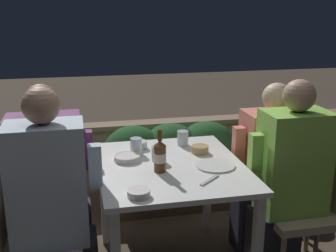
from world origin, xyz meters
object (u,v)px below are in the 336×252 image
(chair_left_far, at_px, (21,203))
(person_coral_top, at_px, (267,170))
(person_green_blouse, at_px, (287,182))
(person_purple_stripe, at_px, (53,183))
(potted_plant, at_px, (262,154))
(chair_left_near, at_px, (19,233))
(beer_bottle, at_px, (160,156))
(person_blue_shirt, at_px, (55,205))
(chair_right_far, at_px, (293,179))
(chair_right_near, at_px, (314,198))

(chair_left_far, xyz_separation_m, person_coral_top, (1.61, -0.02, 0.09))
(person_green_blouse, bearing_deg, person_coral_top, 87.25)
(person_purple_stripe, xyz_separation_m, potted_plant, (1.75, 0.77, -0.22))
(chair_left_near, distance_m, person_purple_stripe, 0.42)
(person_green_blouse, xyz_separation_m, person_coral_top, (0.01, 0.31, -0.04))
(chair_left_near, distance_m, beer_bottle, 0.86)
(person_coral_top, bearing_deg, person_blue_shirt, -165.87)
(chair_left_near, bearing_deg, person_blue_shirt, 0.00)
(person_blue_shirt, bearing_deg, potted_plant, 33.54)
(person_blue_shirt, distance_m, chair_right_far, 1.63)
(potted_plant, bearing_deg, chair_left_far, -158.46)
(person_blue_shirt, distance_m, chair_right_near, 1.57)
(chair_left_near, xyz_separation_m, potted_plant, (1.92, 1.14, -0.11))
(person_purple_stripe, xyz_separation_m, chair_right_far, (1.61, -0.02, -0.11))
(person_coral_top, bearing_deg, potted_plant, 66.90)
(person_purple_stripe, relative_size, chair_right_near, 1.48)
(chair_right_far, distance_m, potted_plant, 0.81)
(chair_left_near, bearing_deg, potted_plant, 30.75)
(person_purple_stripe, relative_size, potted_plant, 1.91)
(chair_left_near, distance_m, person_coral_top, 1.62)
(chair_right_far, relative_size, beer_bottle, 3.33)
(chair_right_far, bearing_deg, chair_right_near, -93.22)
(chair_right_near, bearing_deg, chair_left_near, -178.69)
(chair_left_near, bearing_deg, person_coral_top, 12.43)
(chair_left_far, xyz_separation_m, person_purple_stripe, (0.20, -0.00, 0.11))
(chair_left_near, bearing_deg, chair_right_far, 11.07)
(chair_left_near, xyz_separation_m, chair_right_near, (1.76, 0.04, 0.00))
(chair_right_far, xyz_separation_m, beer_bottle, (-0.99, -0.24, 0.34))
(person_coral_top, bearing_deg, chair_right_near, -59.34)
(chair_right_near, xyz_separation_m, person_coral_top, (-0.18, 0.31, 0.09))
(person_green_blouse, relative_size, person_coral_top, 1.06)
(chair_left_near, bearing_deg, chair_right_near, 1.31)
(chair_left_near, relative_size, beer_bottle, 3.33)
(chair_left_near, height_order, chair_right_far, same)
(chair_right_near, distance_m, person_coral_top, 0.37)
(chair_right_far, bearing_deg, person_coral_top, 180.00)
(chair_left_far, height_order, person_purple_stripe, person_purple_stripe)
(chair_left_near, relative_size, person_purple_stripe, 0.67)
(person_blue_shirt, bearing_deg, person_purple_stripe, 94.60)
(person_purple_stripe, distance_m, chair_right_near, 1.63)
(person_purple_stripe, xyz_separation_m, beer_bottle, (0.62, -0.27, 0.23))
(chair_left_near, bearing_deg, person_purple_stripe, 65.86)
(chair_left_near, height_order, person_green_blouse, person_green_blouse)
(person_green_blouse, relative_size, potted_plant, 1.95)
(chair_right_near, distance_m, person_green_blouse, 0.24)
(chair_right_near, xyz_separation_m, chair_right_far, (0.02, 0.31, 0.00))
(person_purple_stripe, bearing_deg, chair_right_near, -11.73)
(chair_left_near, bearing_deg, person_green_blouse, 1.48)
(person_coral_top, relative_size, beer_bottle, 4.76)
(chair_left_near, bearing_deg, chair_left_far, 94.85)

